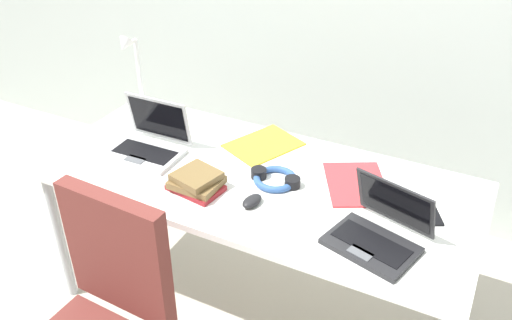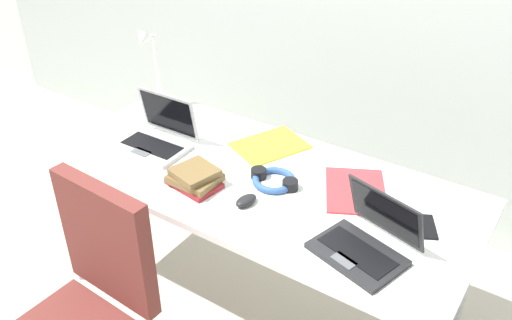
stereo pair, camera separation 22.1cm
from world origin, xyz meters
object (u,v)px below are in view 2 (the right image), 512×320
object	(u,v)px
computer_mouse	(246,201)
book_stack	(195,178)
desk_lamp	(152,68)
cell_phone	(426,227)
paper_folder_front_right	(270,145)
paper_folder_center	(355,191)
headphones	(275,179)
laptop_front_right	(366,241)
laptop_near_mouse	(157,137)

from	to	relation	value
computer_mouse	book_stack	size ratio (longest dim) A/B	0.43
desk_lamp	cell_phone	size ratio (longest dim) A/B	2.94
cell_phone	paper_folder_front_right	xyz separation A→B (m)	(-0.78, 0.18, -0.00)
cell_phone	paper_folder_front_right	world-z (taller)	cell_phone
computer_mouse	paper_folder_center	bearing A→B (deg)	55.68
headphones	paper_folder_front_right	xyz separation A→B (m)	(-0.17, 0.23, -0.01)
laptop_front_right	paper_folder_center	bearing A→B (deg)	119.77
cell_phone	paper_folder_center	world-z (taller)	cell_phone
computer_mouse	book_stack	xyz separation A→B (m)	(-0.24, -0.01, 0.02)
desk_lamp	book_stack	size ratio (longest dim) A/B	1.79
computer_mouse	headphones	distance (m)	0.18
paper_folder_center	headphones	bearing A→B (deg)	-157.51
laptop_front_right	laptop_near_mouse	bearing A→B (deg)	172.54
laptop_front_right	paper_folder_front_right	xyz separation A→B (m)	(-0.64, 0.41, -0.04)
cell_phone	paper_folder_center	size ratio (longest dim) A/B	0.44
desk_lamp	headphones	xyz separation A→B (m)	(0.89, -0.27, -0.18)
desk_lamp	headphones	world-z (taller)	desk_lamp
paper_folder_front_right	laptop_near_mouse	bearing A→B (deg)	-147.06
cell_phone	paper_folder_center	bearing A→B (deg)	140.41
paper_folder_center	paper_folder_front_right	size ratio (longest dim) A/B	1.00
laptop_front_right	paper_folder_center	xyz separation A→B (m)	(-0.17, 0.30, -0.04)
headphones	paper_folder_center	size ratio (longest dim) A/B	0.69
cell_phone	paper_folder_front_right	bearing A→B (deg)	139.89
laptop_front_right	cell_phone	world-z (taller)	laptop_front_right
laptop_near_mouse	paper_folder_front_right	distance (m)	0.51
desk_lamp	laptop_front_right	xyz separation A→B (m)	(1.36, -0.45, -0.15)
paper_folder_front_right	cell_phone	bearing A→B (deg)	-12.74
desk_lamp	headphones	size ratio (longest dim) A/B	1.87
laptop_front_right	computer_mouse	size ratio (longest dim) A/B	3.75
computer_mouse	paper_folder_front_right	world-z (taller)	computer_mouse
cell_phone	headphones	size ratio (longest dim) A/B	0.64
desk_lamp	cell_phone	xyz separation A→B (m)	(1.49, -0.21, -0.19)
paper_folder_center	paper_folder_front_right	xyz separation A→B (m)	(-0.47, 0.11, 0.00)
headphones	book_stack	distance (m)	0.32
headphones	desk_lamp	bearing A→B (deg)	163.00
cell_phone	laptop_near_mouse	bearing A→B (deg)	157.33
desk_lamp	laptop_front_right	bearing A→B (deg)	-18.37
desk_lamp	laptop_near_mouse	distance (m)	0.46
cell_phone	book_stack	bearing A→B (deg)	168.83
computer_mouse	paper_folder_center	xyz separation A→B (m)	(0.31, 0.31, -0.01)
laptop_near_mouse	paper_folder_center	world-z (taller)	laptop_near_mouse
desk_lamp	computer_mouse	size ratio (longest dim) A/B	4.17
laptop_front_right	paper_folder_front_right	world-z (taller)	laptop_front_right
computer_mouse	paper_folder_front_right	size ratio (longest dim) A/B	0.31
paper_folder_center	cell_phone	bearing A→B (deg)	-12.23
desk_lamp	laptop_front_right	size ratio (longest dim) A/B	1.11
computer_mouse	cell_phone	xyz separation A→B (m)	(0.62, 0.24, -0.01)
laptop_near_mouse	computer_mouse	distance (m)	0.60
computer_mouse	laptop_near_mouse	bearing A→B (deg)	177.38
laptop_front_right	laptop_near_mouse	world-z (taller)	laptop_near_mouse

